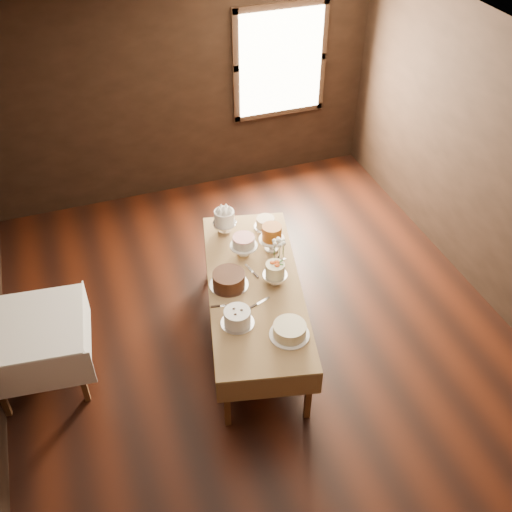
% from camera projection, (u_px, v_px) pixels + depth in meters
% --- Properties ---
extents(floor, '(5.00, 6.00, 0.01)m').
position_uv_depth(floor, '(263.00, 339.00, 6.05)').
color(floor, black).
rests_on(floor, ground).
extents(ceiling, '(5.00, 6.00, 0.01)m').
position_uv_depth(ceiling, '(265.00, 77.00, 4.24)').
color(ceiling, beige).
rests_on(ceiling, wall_back).
extents(wall_back, '(5.00, 0.02, 2.80)m').
position_uv_depth(wall_back, '(181.00, 90.00, 7.31)').
color(wall_back, black).
rests_on(wall_back, ground).
extents(wall_right, '(0.02, 6.00, 2.80)m').
position_uv_depth(wall_right, '(503.00, 178.00, 5.78)').
color(wall_right, black).
rests_on(wall_right, ground).
extents(window, '(1.10, 0.05, 1.30)m').
position_uv_depth(window, '(281.00, 63.00, 7.46)').
color(window, '#FFEABF').
rests_on(window, wall_back).
extents(display_table, '(1.36, 2.39, 0.70)m').
position_uv_depth(display_table, '(255.00, 288.00, 5.69)').
color(display_table, '#4E2E17').
rests_on(display_table, ground).
extents(side_table, '(0.97, 0.97, 0.74)m').
position_uv_depth(side_table, '(34.00, 330.00, 5.26)').
color(side_table, '#4E2E17').
rests_on(side_table, ground).
extents(cake_meringue, '(0.28, 0.28, 0.27)m').
position_uv_depth(cake_meringue, '(225.00, 222.00, 6.21)').
color(cake_meringue, silver).
rests_on(cake_meringue, display_table).
extents(cake_speckled, '(0.25, 0.25, 0.12)m').
position_uv_depth(cake_speckled, '(265.00, 223.00, 6.31)').
color(cake_speckled, white).
rests_on(cake_speckled, display_table).
extents(cake_lattice, '(0.28, 0.28, 0.21)m').
position_uv_depth(cake_lattice, '(244.00, 246.00, 5.95)').
color(cake_lattice, white).
rests_on(cake_lattice, display_table).
extents(cake_caramel, '(0.27, 0.27, 0.30)m').
position_uv_depth(cake_caramel, '(272.00, 239.00, 5.98)').
color(cake_caramel, white).
rests_on(cake_caramel, display_table).
extents(cake_chocolate, '(0.38, 0.38, 0.14)m').
position_uv_depth(cake_chocolate, '(229.00, 280.00, 5.60)').
color(cake_chocolate, silver).
rests_on(cake_chocolate, display_table).
extents(cake_flowers, '(0.24, 0.24, 0.24)m').
position_uv_depth(cake_flowers, '(275.00, 274.00, 5.61)').
color(cake_flowers, silver).
rests_on(cake_flowers, display_table).
extents(cake_swirl, '(0.34, 0.34, 0.15)m').
position_uv_depth(cake_swirl, '(237.00, 318.00, 5.22)').
color(cake_swirl, silver).
rests_on(cake_swirl, display_table).
extents(cake_cream, '(0.41, 0.41, 0.12)m').
position_uv_depth(cake_cream, '(290.00, 331.00, 5.12)').
color(cake_cream, white).
rests_on(cake_cream, display_table).
extents(cake_server_a, '(0.23, 0.10, 0.01)m').
position_uv_depth(cake_server_a, '(263.00, 301.00, 5.48)').
color(cake_server_a, silver).
rests_on(cake_server_a, display_table).
extents(cake_server_c, '(0.08, 0.24, 0.01)m').
position_uv_depth(cake_server_c, '(249.00, 268.00, 5.83)').
color(cake_server_c, silver).
rests_on(cake_server_c, display_table).
extents(cake_server_d, '(0.22, 0.14, 0.01)m').
position_uv_depth(cake_server_d, '(280.00, 262.00, 5.91)').
color(cake_server_d, silver).
rests_on(cake_server_d, display_table).
extents(cake_server_e, '(0.24, 0.07, 0.01)m').
position_uv_depth(cake_server_e, '(229.00, 305.00, 5.44)').
color(cake_server_e, silver).
rests_on(cake_server_e, display_table).
extents(flower_vase, '(0.16, 0.16, 0.12)m').
position_uv_depth(flower_vase, '(278.00, 261.00, 5.82)').
color(flower_vase, '#2D2823').
rests_on(flower_vase, display_table).
extents(flower_bouquet, '(0.14, 0.14, 0.20)m').
position_uv_depth(flower_bouquet, '(279.00, 247.00, 5.70)').
color(flower_bouquet, white).
rests_on(flower_bouquet, flower_vase).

